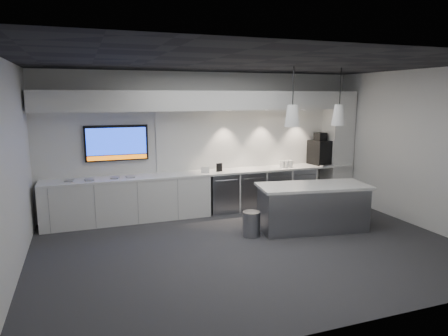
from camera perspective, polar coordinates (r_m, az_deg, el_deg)
name	(u,v)px	position (r m, az deg, el deg)	size (l,w,h in m)	color
floor	(251,247)	(6.83, 3.84, -11.21)	(7.00, 7.00, 0.00)	#323134
ceiling	(253,63)	(6.37, 4.17, 14.76)	(7.00, 7.00, 0.00)	black
wall_back	(206,142)	(8.76, -2.60, 3.72)	(7.00, 7.00, 0.00)	silver
wall_front	(350,194)	(4.31, 17.52, -3.60)	(7.00, 7.00, 0.00)	silver
wall_left	(8,173)	(5.97, -28.45, -0.60)	(7.00, 7.00, 0.00)	silver
wall_right	(421,149)	(8.46, 26.28, 2.43)	(7.00, 7.00, 0.00)	silver
back_counter	(211,173)	(8.55, -1.92, -0.65)	(6.80, 0.65, 0.04)	white
left_base_cabinets	(128,200)	(8.29, -13.53, -4.46)	(3.30, 0.63, 0.86)	white
fridge_unit_a	(222,192)	(8.72, -0.34, -3.48)	(0.60, 0.61, 0.85)	gray
fridge_unit_b	(248,190)	(8.94, 3.47, -3.15)	(0.60, 0.61, 0.85)	gray
fridge_unit_c	(274,188)	(9.20, 7.09, -2.82)	(0.60, 0.61, 0.85)	gray
fridge_unit_d	(298,186)	(9.50, 10.48, -2.51)	(0.60, 0.61, 0.85)	gray
backsplash	(256,138)	(9.16, 4.64, 4.29)	(4.60, 0.03, 1.30)	white
soffit	(210,101)	(8.42, -2.04, 9.60)	(6.90, 0.60, 0.40)	white
column	(337,147)	(9.95, 15.87, 2.96)	(0.55, 0.55, 2.60)	white
wall_tv	(117,143)	(8.34, -15.09, 3.46)	(1.25, 0.07, 0.72)	black
island	(312,207)	(7.71, 12.52, -5.48)	(2.16, 1.19, 0.87)	gray
bin	(251,224)	(7.28, 3.92, -7.95)	(0.32, 0.32, 0.45)	gray
coffee_machine	(320,151)	(9.69, 13.54, 2.34)	(0.47, 0.63, 0.75)	black
sign_black	(219,167)	(8.53, -0.69, 0.09)	(0.14, 0.02, 0.18)	black
sign_white	(205,170)	(8.39, -2.70, -0.24)	(0.18, 0.02, 0.14)	white
cup_cluster	(286,164)	(9.15, 8.89, 0.57)	(0.28, 0.18, 0.15)	white
tray_a	(69,181)	(8.13, -21.28, -1.69)	(0.16, 0.16, 0.03)	gray
tray_b	(89,180)	(8.06, -18.71, -1.62)	(0.16, 0.16, 0.03)	gray
tray_c	(115,178)	(8.13, -15.29, -1.34)	(0.16, 0.16, 0.03)	gray
tray_d	(130,177)	(8.15, -13.24, -1.22)	(0.16, 0.16, 0.03)	gray
pendant_left	(292,116)	(7.19, 9.74, 7.38)	(0.27, 0.27, 1.08)	white
pendant_right	(339,115)	(7.71, 16.10, 7.31)	(0.27, 0.27, 1.08)	white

